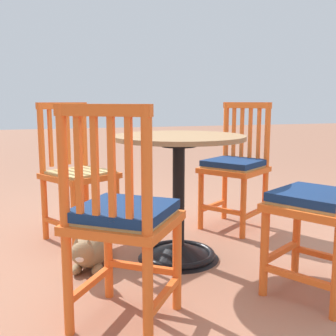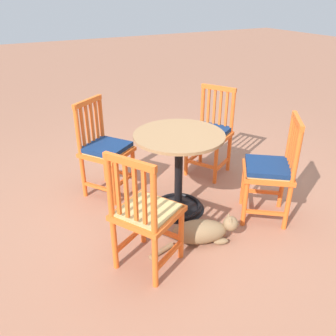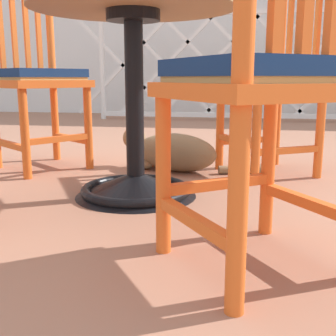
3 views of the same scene
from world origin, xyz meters
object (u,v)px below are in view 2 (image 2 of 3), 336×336
Objects in this scene: orange_chair_near_fence at (105,150)px; orange_chair_at_corner at (145,215)px; orange_chair_facing_out at (210,133)px; tabby_cat at (204,231)px; orange_chair_tucked_in at (270,171)px; cafe_table at (178,181)px.

orange_chair_near_fence is 1.12m from orange_chair_at_corner.
orange_chair_facing_out is (-1.10, 0.12, 0.00)m from orange_chair_near_fence.
orange_chair_tucked_in is at bearing -176.14° from tabby_cat.
orange_chair_at_corner is at bearing 42.94° from cafe_table.
tabby_cat is at bearing -177.51° from orange_chair_at_corner.
orange_chair_at_corner is at bearing 2.49° from tabby_cat.
orange_chair_tucked_in and orange_chair_facing_out have the same top height.
cafe_table is at bearing 36.29° from orange_chair_facing_out.
orange_chair_facing_out is (-0.03, -0.93, 0.00)m from orange_chair_tucked_in.
orange_chair_tucked_in reaches higher than tabby_cat.
cafe_table is 0.83× the size of orange_chair_near_fence.
cafe_table is at bearing -96.12° from tabby_cat.
orange_chair_facing_out is at bearing -125.74° from tabby_cat.
orange_chair_near_fence and orange_chair_tucked_in have the same top height.
cafe_table is 0.78m from orange_chair_at_corner.
orange_chair_at_corner is (0.56, 0.52, 0.15)m from cafe_table.
cafe_table is 0.83× the size of orange_chair_at_corner.
orange_chair_near_fence and orange_chair_at_corner have the same top height.
cafe_table is 0.76m from orange_chair_near_fence.
orange_chair_at_corner is 0.61m from tabby_cat.
orange_chair_facing_out is at bearing -143.71° from cafe_table.
orange_chair_near_fence is 1.11m from orange_chair_facing_out.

